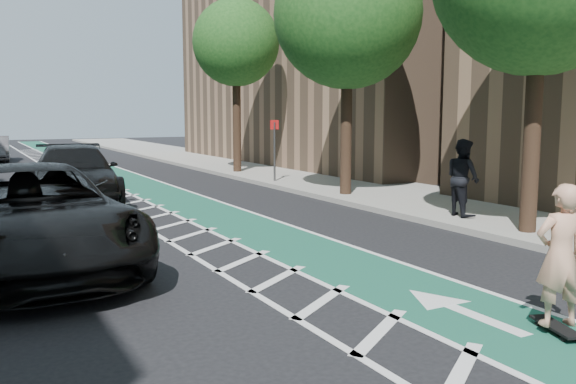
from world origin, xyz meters
TOP-DOWN VIEW (x-y plane):
  - ground at (0.00, 0.00)m, footprint 120.00×120.00m
  - bike_lane at (3.00, 10.00)m, footprint 2.00×90.00m
  - buffer_strip at (1.50, 10.00)m, footprint 1.40×90.00m
  - sidewalk_right at (9.50, 10.00)m, footprint 5.00×90.00m
  - curb_right at (7.05, 10.00)m, footprint 0.12×90.00m
  - tree_r_c at (7.90, 8.00)m, footprint 4.20×4.20m
  - tree_r_d at (7.90, 16.00)m, footprint 4.20×4.20m
  - sign_post at (7.60, 12.00)m, footprint 0.35×0.08m
  - skateboard at (3.40, -3.89)m, footprint 0.50×0.87m
  - skateboarder at (3.40, -3.89)m, footprint 0.75×0.62m
  - suv_near at (-2.00, 2.68)m, footprint 3.29×6.74m
  - suv_far at (0.00, 10.57)m, footprint 3.07×6.27m
  - pedestrian at (8.10, 2.58)m, footprint 0.87×1.05m

SIDE VIEW (x-z plane):
  - ground at x=0.00m, z-range 0.00..0.00m
  - buffer_strip at x=1.50m, z-range 0.00..0.01m
  - bike_lane at x=3.00m, z-range 0.00..0.01m
  - sidewalk_right at x=9.50m, z-range 0.00..0.15m
  - curb_right at x=7.05m, z-range 0.00..0.16m
  - skateboard at x=3.40m, z-range 0.04..0.15m
  - suv_far at x=0.00m, z-range 0.00..1.76m
  - suv_near at x=-2.00m, z-range 0.00..1.84m
  - skateboarder at x=3.40m, z-range 0.11..1.90m
  - pedestrian at x=8.10m, z-range 0.15..2.10m
  - sign_post at x=7.60m, z-range 0.11..2.59m
  - tree_r_c at x=7.90m, z-range 1.82..9.72m
  - tree_r_d at x=7.90m, z-range 1.82..9.72m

